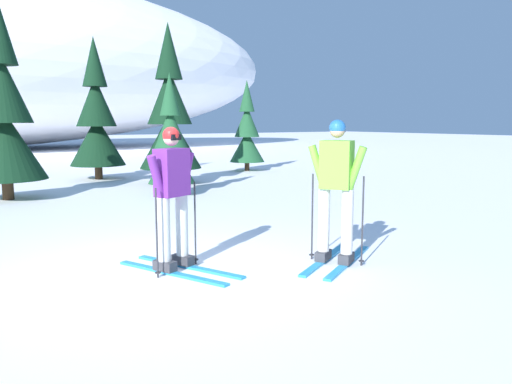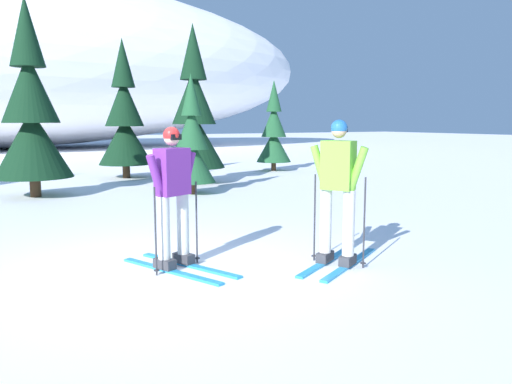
% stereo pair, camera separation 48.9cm
% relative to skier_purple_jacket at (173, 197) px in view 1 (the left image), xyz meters
% --- Properties ---
extents(ground_plane, '(120.00, 120.00, 0.00)m').
position_rel_skier_purple_jacket_xyz_m(ground_plane, '(-0.25, 0.01, -0.91)').
color(ground_plane, white).
extents(skier_purple_jacket, '(1.04, 1.71, 1.75)m').
position_rel_skier_purple_jacket_xyz_m(skier_purple_jacket, '(0.00, 0.00, 0.00)').
color(skier_purple_jacket, '#2893CC').
rests_on(skier_purple_jacket, ground).
extents(skier_lime_jacket, '(1.69, 1.21, 1.84)m').
position_rel_skier_purple_jacket_xyz_m(skier_lime_jacket, '(1.85, -0.87, 0.05)').
color(skier_lime_jacket, '#2893CC').
rests_on(skier_lime_jacket, ground).
extents(pine_tree_center_left, '(1.82, 1.82, 4.70)m').
position_rel_skier_purple_jacket_xyz_m(pine_tree_center_left, '(-0.89, 7.33, 1.05)').
color(pine_tree_center_left, '#47301E').
rests_on(pine_tree_center_left, ground).
extents(pine_tree_center, '(1.69, 1.69, 4.39)m').
position_rel_skier_purple_jacket_xyz_m(pine_tree_center, '(2.11, 10.37, 0.92)').
color(pine_tree_center, '#47301E').
rests_on(pine_tree_center, ground).
extents(pine_tree_center_right, '(1.15, 1.15, 2.98)m').
position_rel_skier_purple_jacket_xyz_m(pine_tree_center_right, '(2.61, 5.92, 0.33)').
color(pine_tree_center_right, '#47301E').
rests_on(pine_tree_center_right, ground).
extents(pine_tree_right, '(1.77, 1.77, 4.58)m').
position_rel_skier_purple_jacket_xyz_m(pine_tree_right, '(3.52, 8.01, 1.00)').
color(pine_tree_right, '#47301E').
rests_on(pine_tree_right, ground).
extents(pine_tree_far_right, '(1.27, 1.27, 3.29)m').
position_rel_skier_purple_jacket_xyz_m(pine_tree_far_right, '(7.48, 10.10, 0.46)').
color(pine_tree_far_right, '#47301E').
rests_on(pine_tree_far_right, ground).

